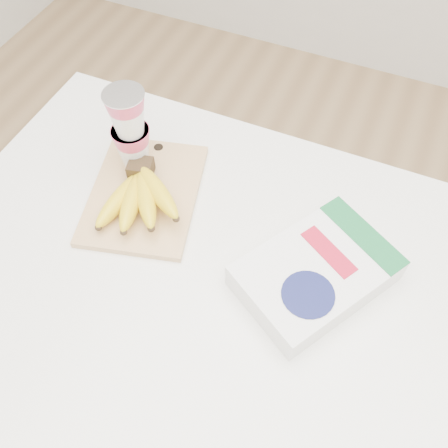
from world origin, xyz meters
name	(u,v)px	position (x,y,z in m)	size (l,w,h in m)	color
room	(252,109)	(0.00, 0.00, 1.35)	(4.00, 4.00, 4.00)	tan
table	(236,377)	(0.00, 0.00, 0.46)	(1.23, 0.82, 0.92)	white
cutting_board	(144,194)	(-0.26, 0.13, 0.93)	(0.21, 0.29, 0.01)	#E8C37F
bananas	(139,195)	(-0.26, 0.10, 0.96)	(0.17, 0.19, 0.07)	#382816
yogurt_stack	(130,128)	(-0.32, 0.19, 1.04)	(0.08, 0.08, 0.19)	white
cereal_box	(316,273)	(0.11, 0.07, 0.95)	(0.29, 0.32, 0.06)	white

